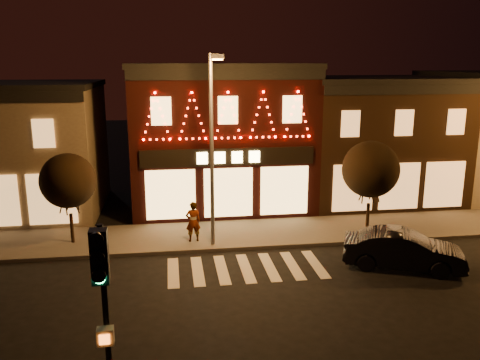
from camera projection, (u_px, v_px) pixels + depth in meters
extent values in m
plane|color=black|center=(264.00, 316.00, 16.67)|extent=(120.00, 120.00, 0.00)
cube|color=#47423D|center=(273.00, 232.00, 24.63)|extent=(44.00, 4.00, 0.15)
cube|color=black|center=(220.00, 138.00, 29.21)|extent=(10.00, 8.00, 8.00)
cube|color=black|center=(219.00, 66.00, 28.25)|extent=(10.20, 8.20, 0.30)
cube|color=black|center=(228.00, 75.00, 24.44)|extent=(10.00, 0.25, 0.50)
cube|color=black|center=(228.00, 157.00, 25.36)|extent=(9.00, 0.15, 0.90)
cube|color=#FFD87F|center=(229.00, 157.00, 25.26)|extent=(3.40, 0.08, 0.60)
cube|color=black|center=(372.00, 141.00, 30.63)|extent=(9.00, 8.00, 7.20)
cube|color=black|center=(376.00, 79.00, 29.76)|extent=(9.20, 8.20, 0.30)
cube|color=black|center=(407.00, 90.00, 25.95)|extent=(9.00, 0.25, 0.50)
cylinder|color=black|center=(107.00, 335.00, 10.57)|extent=(0.13, 0.13, 5.00)
cube|color=black|center=(100.00, 256.00, 9.89)|extent=(0.36, 0.34, 1.14)
cylinder|color=#19FF72|center=(99.00, 278.00, 9.81)|extent=(0.24, 0.07, 0.24)
cube|color=beige|center=(105.00, 336.00, 10.33)|extent=(0.36, 0.25, 0.37)
cylinder|color=#59595E|center=(212.00, 153.00, 21.83)|extent=(0.17, 0.17, 8.59)
cylinder|color=#59595E|center=(214.00, 55.00, 20.04)|extent=(0.23, 1.72, 0.11)
cube|color=#59595E|center=(217.00, 56.00, 19.24)|extent=(0.56, 0.34, 0.19)
cube|color=orange|center=(217.00, 59.00, 19.26)|extent=(0.42, 0.24, 0.05)
cylinder|color=black|center=(72.00, 228.00, 22.95)|extent=(0.16, 0.16, 1.38)
sphere|color=black|center=(68.00, 181.00, 22.42)|extent=(2.52, 2.52, 2.52)
cylinder|color=black|center=(368.00, 218.00, 24.20)|extent=(0.16, 0.16, 1.50)
sphere|color=black|center=(371.00, 169.00, 23.63)|extent=(2.74, 2.74, 2.74)
imported|color=black|center=(403.00, 250.00, 20.36)|extent=(5.11, 3.42, 1.59)
imported|color=gray|center=(193.00, 222.00, 23.01)|extent=(0.75, 0.54, 1.92)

